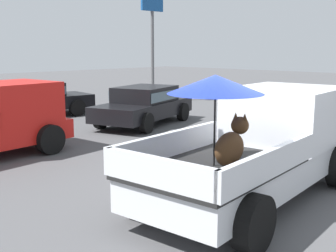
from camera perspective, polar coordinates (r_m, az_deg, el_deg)
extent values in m
plane|color=#4C4C4F|center=(7.83, 10.80, -9.63)|extent=(80.00, 80.00, 0.00)
cylinder|color=black|center=(9.64, 10.67, -3.34)|extent=(0.82, 0.34, 0.80)
cylinder|color=black|center=(6.87, -3.49, -8.79)|extent=(0.82, 0.34, 0.80)
cylinder|color=black|center=(5.82, 11.30, -12.61)|extent=(0.82, 0.34, 0.80)
cube|color=silver|center=(7.66, 10.94, -5.61)|extent=(5.13, 2.20, 0.50)
cube|color=silver|center=(8.73, 15.45, 1.47)|extent=(2.24, 2.02, 1.08)
cube|color=#4C606B|center=(9.63, 17.89, 3.33)|extent=(0.20, 1.72, 0.64)
cube|color=black|center=(6.62, 6.32, -5.50)|extent=(2.94, 2.06, 0.06)
cube|color=silver|center=(7.09, 0.08, -2.46)|extent=(2.80, 0.32, 0.40)
cube|color=silver|center=(6.14, 13.64, -4.78)|extent=(2.80, 0.32, 0.40)
cube|color=silver|center=(5.51, -1.27, -6.21)|extent=(0.25, 1.84, 0.40)
ellipsoid|color=#472D19|center=(6.58, 8.18, -3.03)|extent=(0.70, 0.37, 0.52)
sphere|color=#472D19|center=(6.77, 9.55, 0.07)|extent=(0.30, 0.30, 0.28)
cone|color=#472D19|center=(6.79, 8.99, 1.31)|extent=(0.10, 0.10, 0.12)
cone|color=#472D19|center=(6.71, 10.18, 1.17)|extent=(0.10, 0.10, 0.12)
cylinder|color=black|center=(6.48, 6.21, -0.39)|extent=(0.03, 0.03, 1.14)
cone|color=#1E33B7|center=(6.39, 6.33, 5.54)|extent=(1.56, 1.56, 0.28)
cylinder|color=black|center=(12.78, -20.45, -0.56)|extent=(0.78, 0.33, 0.76)
cylinder|color=black|center=(11.22, -15.39, -1.72)|extent=(0.78, 0.33, 0.76)
cube|color=red|center=(11.63, -19.98, 3.05)|extent=(2.05, 1.96, 1.00)
cylinder|color=black|center=(13.47, -2.89, 0.40)|extent=(0.70, 0.40, 0.66)
cylinder|color=black|center=(14.42, -8.96, 0.95)|extent=(0.70, 0.40, 0.66)
cylinder|color=black|center=(15.83, 2.00, 1.90)|extent=(0.70, 0.40, 0.66)
cylinder|color=black|center=(16.65, -3.49, 2.30)|extent=(0.70, 0.40, 0.66)
cube|color=black|center=(15.03, -3.23, 2.28)|extent=(4.62, 2.90, 0.52)
cube|color=black|center=(15.05, -3.06, 4.21)|extent=(2.46, 2.13, 0.56)
cube|color=#4C606B|center=(15.05, -3.06, 4.21)|extent=(2.43, 2.19, 0.32)
cylinder|color=black|center=(18.86, -14.37, 2.94)|extent=(0.68, 0.31, 0.66)
cylinder|color=black|center=(17.28, -11.96, 2.39)|extent=(0.68, 0.31, 0.66)
cylinder|color=black|center=(16.27, -20.47, 1.47)|extent=(0.68, 0.31, 0.66)
cube|color=black|center=(17.51, -17.23, 2.98)|extent=(4.50, 2.34, 0.52)
cube|color=black|center=(17.42, -17.63, 4.58)|extent=(2.30, 1.88, 0.56)
cube|color=#4C606B|center=(17.42, -17.63, 4.58)|extent=(2.25, 1.95, 0.32)
cylinder|color=#59595B|center=(21.43, -2.08, 9.14)|extent=(0.16, 0.16, 4.42)
cube|color=#194C8C|center=(21.54, -2.13, 16.23)|extent=(1.40, 0.12, 0.90)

